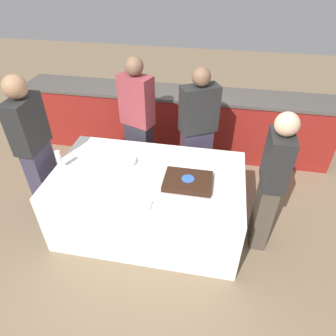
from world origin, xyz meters
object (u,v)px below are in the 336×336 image
object	(u,v)px
person_cutting_cake	(198,132)
person_standing_back	(138,124)
cake	(188,181)
plate_stack	(125,161)
wine_glass	(58,157)
person_seated_left	(36,151)
person_seated_right	(271,184)

from	to	relation	value
person_cutting_cake	person_standing_back	xyz separation A→B (m)	(-0.71, 0.00, 0.04)
cake	plate_stack	distance (m)	0.72
person_cutting_cake	wine_glass	bearing A→B (deg)	4.87
person_cutting_cake	person_seated_left	distance (m)	1.77
wine_glass	person_cutting_cake	xyz separation A→B (m)	(1.30, 0.84, -0.07)
wine_glass	person_standing_back	xyz separation A→B (m)	(0.59, 0.84, -0.03)
person_seated_left	person_standing_back	distance (m)	1.17
cake	person_cutting_cake	distance (m)	0.86
cake	person_standing_back	bearing A→B (deg)	129.68
person_seated_left	person_standing_back	xyz separation A→B (m)	(0.88, 0.78, -0.02)
plate_stack	person_seated_right	world-z (taller)	person_seated_right
person_seated_right	person_standing_back	xyz separation A→B (m)	(-1.48, 0.78, 0.06)
cake	person_standing_back	world-z (taller)	person_standing_back
person_cutting_cake	cake	bearing A→B (deg)	61.97
person_seated_left	person_cutting_cake	bearing A→B (deg)	-64.00
cake	person_seated_left	bearing A→B (deg)	176.98
cake	person_seated_left	xyz separation A→B (m)	(-1.59, 0.08, 0.10)
wine_glass	person_seated_left	size ratio (longest dim) A/B	0.12
cake	person_seated_right	size ratio (longest dim) A/B	0.32
cake	person_cutting_cake	xyz separation A→B (m)	(-0.00, 0.86, 0.03)
plate_stack	person_standing_back	size ratio (longest dim) A/B	0.14
plate_stack	person_seated_left	bearing A→B (deg)	-171.86
person_cutting_cake	person_seated_left	bearing A→B (deg)	-2.04
person_seated_right	person_standing_back	size ratio (longest dim) A/B	0.93
cake	person_standing_back	xyz separation A→B (m)	(-0.71, 0.86, 0.08)
person_seated_right	person_seated_left	bearing A→B (deg)	-90.00
person_cutting_cake	person_seated_right	xyz separation A→B (m)	(0.76, -0.78, -0.01)
wine_glass	person_standing_back	size ratio (longest dim) A/B	0.12
wine_glass	person_seated_left	distance (m)	0.29
wine_glass	plate_stack	bearing A→B (deg)	17.66
cake	plate_stack	world-z (taller)	cake
person_seated_right	person_standing_back	world-z (taller)	person_standing_back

